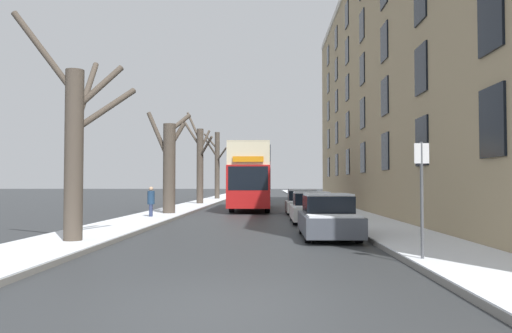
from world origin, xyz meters
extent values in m
plane|color=#303335|center=(0.00, 0.00, 0.00)|extent=(320.00, 320.00, 0.00)
cube|color=slate|center=(-5.11, 53.00, 0.07)|extent=(2.63, 130.00, 0.13)
cube|color=white|center=(-5.11, 53.00, 0.15)|extent=(2.61, 130.00, 0.03)
cube|color=slate|center=(5.11, 53.00, 0.07)|extent=(2.63, 130.00, 0.13)
cube|color=white|center=(5.11, 53.00, 0.15)|extent=(2.61, 130.00, 0.03)
cube|color=tan|center=(10.93, 22.76, 8.33)|extent=(9.00, 46.09, 16.66)
cube|color=black|center=(6.40, 5.38, 3.33)|extent=(0.08, 1.40, 1.80)
cube|color=black|center=(6.40, 11.17, 3.33)|extent=(0.08, 1.40, 1.80)
cube|color=black|center=(6.40, 16.97, 3.33)|extent=(0.08, 1.40, 1.80)
cube|color=black|center=(6.40, 22.76, 3.33)|extent=(0.08, 1.40, 1.80)
cube|color=black|center=(6.40, 28.55, 3.33)|extent=(0.08, 1.40, 1.80)
cube|color=black|center=(6.40, 34.35, 3.33)|extent=(0.08, 1.40, 1.80)
cube|color=black|center=(6.40, 40.14, 3.33)|extent=(0.08, 1.40, 1.80)
cube|color=black|center=(6.40, 5.38, 6.00)|extent=(0.08, 1.40, 1.80)
cube|color=black|center=(6.40, 11.17, 6.00)|extent=(0.08, 1.40, 1.80)
cube|color=black|center=(6.40, 16.97, 6.00)|extent=(0.08, 1.40, 1.80)
cube|color=black|center=(6.40, 22.76, 6.00)|extent=(0.08, 1.40, 1.80)
cube|color=black|center=(6.40, 28.55, 6.00)|extent=(0.08, 1.40, 1.80)
cube|color=black|center=(6.40, 34.35, 6.00)|extent=(0.08, 1.40, 1.80)
cube|color=black|center=(6.40, 40.14, 6.00)|extent=(0.08, 1.40, 1.80)
cube|color=black|center=(6.40, 16.97, 8.66)|extent=(0.08, 1.40, 1.80)
cube|color=black|center=(6.40, 22.76, 8.66)|extent=(0.08, 1.40, 1.80)
cube|color=black|center=(6.40, 28.55, 8.66)|extent=(0.08, 1.40, 1.80)
cube|color=black|center=(6.40, 34.35, 8.66)|extent=(0.08, 1.40, 1.80)
cube|color=black|center=(6.40, 40.14, 8.66)|extent=(0.08, 1.40, 1.80)
cube|color=black|center=(6.40, 22.76, 11.33)|extent=(0.08, 1.40, 1.80)
cube|color=black|center=(6.40, 28.55, 11.33)|extent=(0.08, 1.40, 1.80)
cube|color=black|center=(6.40, 34.35, 11.33)|extent=(0.08, 1.40, 1.80)
cube|color=black|center=(6.40, 40.14, 11.33)|extent=(0.08, 1.40, 1.80)
cube|color=black|center=(6.40, 28.55, 13.99)|extent=(0.08, 1.40, 1.80)
cube|color=black|center=(6.40, 34.35, 13.99)|extent=(0.08, 1.40, 1.80)
cube|color=black|center=(6.40, 40.14, 13.99)|extent=(0.08, 1.40, 1.80)
cylinder|color=#4C4238|center=(-4.80, 6.82, 2.52)|extent=(0.52, 0.52, 5.05)
cylinder|color=#4C4238|center=(-4.29, 7.34, 4.63)|extent=(1.25, 1.26, 1.58)
cylinder|color=#4C4238|center=(-5.71, 6.83, 5.55)|extent=(1.96, 0.19, 2.48)
cylinder|color=#4C4238|center=(-4.93, 8.05, 4.55)|extent=(0.46, 2.59, 2.62)
cylinder|color=#4C4238|center=(-4.17, 7.64, 4.03)|extent=(1.47, 1.82, 1.59)
cylinder|color=#4C4238|center=(-4.73, 20.02, 2.54)|extent=(0.68, 0.68, 5.08)
cylinder|color=#4C4238|center=(-4.37, 20.25, 4.44)|extent=(1.01, 0.78, 1.52)
cylinder|color=#4C4238|center=(-5.38, 20.30, 4.38)|extent=(1.60, 0.88, 2.89)
cylinder|color=#4C4238|center=(-4.28, 20.63, 5.19)|extent=(1.16, 1.48, 1.24)
cylinder|color=#4C4238|center=(-4.92, 33.53, 3.14)|extent=(0.55, 0.55, 6.29)
cylinder|color=#4C4238|center=(-5.72, 33.99, 5.99)|extent=(1.82, 1.17, 2.47)
cylinder|color=#4C4238|center=(-5.58, 34.34, 6.55)|extent=(1.55, 1.85, 2.69)
cylinder|color=#4C4238|center=(-4.60, 33.97, 5.37)|extent=(0.90, 1.12, 1.80)
cylinder|color=#4C4238|center=(-4.36, 32.84, 4.75)|extent=(1.35, 1.60, 1.66)
cylinder|color=#4C4238|center=(-4.90, 46.72, 3.69)|extent=(0.53, 0.53, 7.38)
cylinder|color=#4C4238|center=(-5.49, 46.13, 5.60)|extent=(1.42, 1.42, 2.06)
cylinder|color=#4C4238|center=(-4.33, 45.88, 4.91)|extent=(1.35, 1.87, 1.45)
cylinder|color=#4C4238|center=(-5.62, 46.79, 6.38)|extent=(1.59, 0.35, 1.80)
cube|color=red|center=(-0.43, 26.69, 1.60)|extent=(2.54, 10.96, 2.51)
cube|color=beige|center=(-0.43, 26.69, 3.51)|extent=(2.49, 10.74, 1.31)
cube|color=beige|center=(-0.43, 26.69, 4.22)|extent=(2.49, 10.74, 0.12)
cube|color=black|center=(-0.43, 26.69, 2.08)|extent=(2.57, 9.64, 1.31)
cube|color=black|center=(-0.43, 26.69, 3.57)|extent=(2.57, 9.64, 1.00)
cube|color=black|center=(-0.43, 21.23, 2.08)|extent=(2.29, 0.06, 1.37)
cube|color=orange|center=(-0.43, 21.22, 3.18)|extent=(1.78, 0.05, 0.32)
cylinder|color=black|center=(-1.54, 23.40, 0.51)|extent=(0.30, 1.02, 1.02)
cylinder|color=black|center=(0.67, 23.40, 0.51)|extent=(0.30, 1.02, 1.02)
cylinder|color=black|center=(-1.54, 29.76, 0.51)|extent=(0.30, 1.02, 1.02)
cylinder|color=black|center=(0.67, 29.76, 0.51)|extent=(0.30, 1.02, 1.02)
cube|color=#474C56|center=(2.71, 9.09, 0.48)|extent=(1.74, 4.29, 0.62)
cube|color=black|center=(2.71, 9.26, 1.08)|extent=(1.50, 2.15, 0.59)
cube|color=white|center=(2.71, 9.26, 1.41)|extent=(1.46, 2.04, 0.07)
cube|color=white|center=(2.71, 7.56, 0.82)|extent=(1.57, 1.12, 0.06)
cylinder|color=black|center=(1.95, 7.80, 0.31)|extent=(0.20, 0.61, 0.61)
cylinder|color=black|center=(3.47, 7.80, 0.31)|extent=(0.20, 0.61, 0.61)
cylinder|color=black|center=(1.95, 10.38, 0.31)|extent=(0.20, 0.61, 0.61)
cylinder|color=black|center=(3.47, 10.38, 0.31)|extent=(0.20, 0.61, 0.61)
cube|color=silver|center=(2.71, 15.49, 0.46)|extent=(1.84, 4.29, 0.59)
cube|color=black|center=(2.71, 15.66, 1.05)|extent=(1.58, 2.15, 0.58)
cube|color=white|center=(2.71, 15.66, 1.37)|extent=(1.55, 2.04, 0.07)
cube|color=white|center=(2.71, 13.97, 0.79)|extent=(1.66, 1.12, 0.06)
cylinder|color=black|center=(1.90, 14.20, 0.34)|extent=(0.20, 0.67, 0.67)
cylinder|color=black|center=(3.52, 14.20, 0.34)|extent=(0.20, 0.67, 0.67)
cylinder|color=black|center=(1.90, 16.78, 0.34)|extent=(0.20, 0.67, 0.67)
cylinder|color=black|center=(3.52, 16.78, 0.34)|extent=(0.20, 0.67, 0.67)
cube|color=silver|center=(2.71, 21.98, 0.46)|extent=(1.88, 4.30, 0.57)
cube|color=black|center=(2.71, 22.15, 1.05)|extent=(1.62, 2.15, 0.62)
cube|color=white|center=(2.71, 22.15, 1.40)|extent=(1.58, 2.04, 0.08)
cube|color=white|center=(2.71, 20.45, 0.77)|extent=(1.70, 1.12, 0.06)
cylinder|color=black|center=(1.88, 20.69, 0.31)|extent=(0.20, 0.63, 0.63)
cylinder|color=black|center=(3.54, 20.69, 0.31)|extent=(0.20, 0.63, 0.63)
cylinder|color=black|center=(1.88, 23.27, 0.31)|extent=(0.20, 0.63, 0.63)
cylinder|color=black|center=(3.54, 23.27, 0.31)|extent=(0.20, 0.63, 0.63)
cylinder|color=navy|center=(-5.04, 17.12, 0.38)|extent=(0.17, 0.17, 0.76)
cylinder|color=navy|center=(-5.06, 17.28, 0.38)|extent=(0.17, 0.17, 0.76)
cylinder|color=navy|center=(-5.05, 17.20, 1.09)|extent=(0.35, 0.35, 0.66)
sphere|color=tan|center=(-5.05, 17.20, 1.52)|extent=(0.21, 0.21, 0.21)
cylinder|color=#4C4F54|center=(4.10, 3.65, 1.34)|extent=(0.07, 0.07, 2.68)
cube|color=silver|center=(4.10, 3.63, 2.43)|extent=(0.32, 0.02, 0.44)
camera|label=1|loc=(0.80, -7.26, 1.78)|focal=35.00mm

